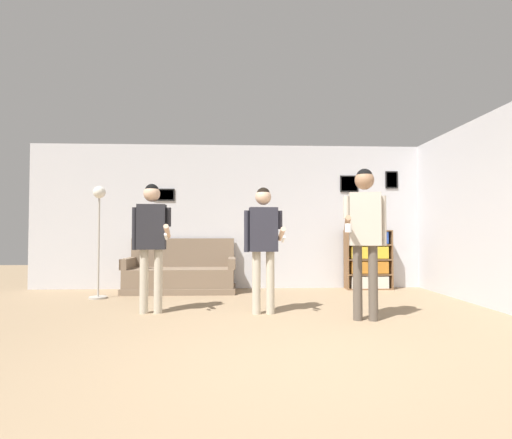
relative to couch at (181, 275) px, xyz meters
The scene contains 10 objects.
ground_plane 4.24m from the couch, 70.56° to the right, with size 20.00×20.00×0.00m, color #937A5B.
wall_back 1.81m from the couch, 16.26° to the left, with size 8.51×0.08×2.70m.
wall_right 4.95m from the couch, 21.87° to the right, with size 0.06×6.77×2.70m.
couch is the anchor object (origin of this frame).
bookshelf 3.43m from the couch, ahead, with size 0.84×0.30×1.09m.
floor_lamp 1.66m from the couch, 151.22° to the right, with size 0.28×0.28×1.79m.
person_player_foreground_left 2.02m from the couch, 93.58° to the right, with size 0.51×0.44×1.68m.
person_player_foreground_center 2.49m from the couch, 55.95° to the right, with size 0.51×0.44×1.63m.
person_watcher_holding_cup 3.59m from the couch, 43.70° to the right, with size 0.55×0.42×1.81m.
drinking_cup 3.52m from the couch, ahead, with size 0.07×0.07×0.10m.
Camera 1 is at (-0.39, -3.14, 1.05)m, focal length 28.00 mm.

